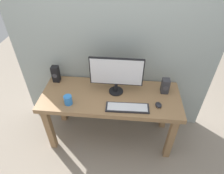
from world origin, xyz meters
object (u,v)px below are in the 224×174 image
Objects in this scene: mouse at (158,105)px; coffee_mug at (68,100)px; monitor at (116,74)px; speaker_right at (165,86)px; speaker_left at (56,74)px; keyboard_primary at (127,108)px; desk at (111,102)px.

coffee_mug is at bearing 175.53° from mouse.
speaker_right is (0.55, 0.04, -0.16)m from monitor.
monitor is at bearing -175.59° from speaker_right.
mouse is 1.25m from speaker_left.
keyboard_primary is 2.22× the size of speaker_left.
mouse is at bearing 11.15° from keyboard_primary.
speaker_left reaches higher than mouse.
monitor reaches higher than speaker_left.
monitor reaches higher than keyboard_primary.
monitor is at bearing 149.14° from mouse.
keyboard_primary is 0.33m from mouse.
mouse is (0.46, -0.20, -0.23)m from monitor.
coffee_mug is at bearing 178.87° from keyboard_primary.
desk is at bearing -16.84° from speaker_left.
coffee_mug is at bearing -164.22° from speaker_right.
speaker_right reaches higher than keyboard_primary.
coffee_mug reaches higher than desk.
speaker_right is (0.41, 0.31, 0.08)m from keyboard_primary.
monitor is (0.06, 0.07, 0.35)m from desk.
desk is 0.29m from keyboard_primary.
speaker_right is 1.08m from coffee_mug.
mouse is at bearing -13.50° from desk.
keyboard_primary is (0.20, -0.19, 0.11)m from desk.
speaker_left reaches higher than coffee_mug.
coffee_mug is at bearing -157.79° from desk.
desk is at bearing -127.37° from monitor.
speaker_left reaches higher than speaker_right.
speaker_left is at bearing 157.02° from mouse.
speaker_right is at bearing 36.66° from keyboard_primary.
keyboard_primary is 0.97m from speaker_left.
speaker_left is at bearing 169.89° from monitor.
speaker_right is at bearing 15.78° from coffee_mug.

